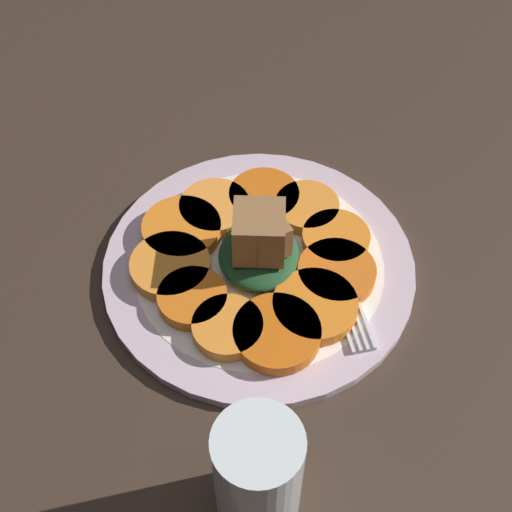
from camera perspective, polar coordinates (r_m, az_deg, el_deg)
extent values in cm
cube|color=#38281E|center=(71.58, 0.00, -1.52)|extent=(120.00, 120.00, 2.00)
cylinder|color=silver|center=(70.38, 0.00, -0.80)|extent=(30.67, 30.67, 1.00)
cylinder|color=white|center=(70.34, 0.00, -0.77)|extent=(24.53, 24.53, 1.00)
cylinder|color=orange|center=(66.26, 4.50, -4.02)|extent=(7.96, 7.96, 1.37)
cylinder|color=orange|center=(68.70, 6.23, -1.32)|extent=(7.54, 7.54, 1.37)
cylinder|color=orange|center=(71.29, 6.18, 1.40)|extent=(6.76, 6.76, 1.37)
cylinder|color=orange|center=(73.73, 3.87, 3.88)|extent=(6.63, 6.63, 1.37)
cylinder|color=#D66115|center=(74.56, 0.43, 4.75)|extent=(7.34, 7.34, 1.37)
cylinder|color=orange|center=(73.67, -3.55, 3.86)|extent=(7.30, 7.30, 1.37)
cylinder|color=orange|center=(72.08, -6.19, 2.15)|extent=(8.00, 8.00, 1.37)
cylinder|color=orange|center=(69.28, -7.10, -0.82)|extent=(7.79, 7.79, 1.37)
cylinder|color=orange|center=(66.86, -5.35, -3.37)|extent=(6.58, 6.58, 1.37)
cylinder|color=orange|center=(64.87, -2.54, -5.71)|extent=(6.51, 6.51, 1.37)
cylinder|color=#D45E12|center=(64.50, 1.43, -6.19)|extent=(8.02, 8.02, 1.37)
ellipsoid|color=#1E4723|center=(69.03, 0.00, 0.05)|extent=(8.74, 7.86, 2.20)
cube|color=brown|center=(66.93, 0.19, 1.61)|extent=(4.17, 4.17, 3.38)
cube|color=olive|center=(66.11, 0.41, 1.71)|extent=(4.92, 4.92, 4.80)
cube|color=brown|center=(66.76, 0.57, 1.65)|extent=(4.99, 4.99, 3.71)
cube|color=silver|center=(71.26, 5.49, 0.83)|extent=(12.08, 3.71, 0.40)
cube|color=silver|center=(67.49, 7.04, -3.58)|extent=(1.94, 2.57, 0.40)
cube|color=silver|center=(66.17, 8.64, -5.60)|extent=(4.73, 1.34, 0.40)
cube|color=silver|center=(66.00, 8.09, -5.71)|extent=(4.73, 1.34, 0.40)
cube|color=silver|center=(65.83, 7.54, -5.83)|extent=(4.73, 1.34, 0.40)
cube|color=silver|center=(65.68, 6.98, -5.94)|extent=(4.73, 1.34, 0.40)
cylinder|color=silver|center=(54.12, 0.33, -17.16)|extent=(6.52, 6.52, 12.07)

